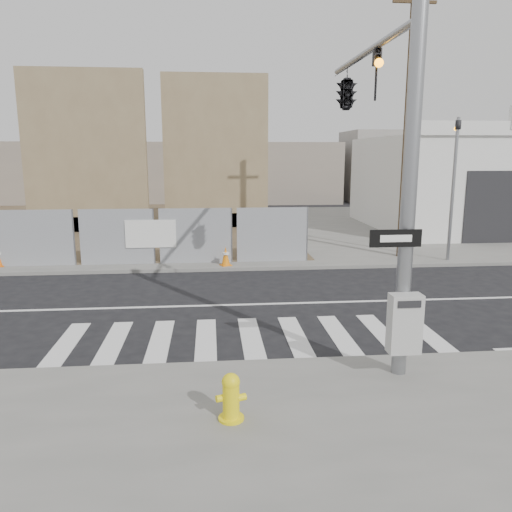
{
  "coord_description": "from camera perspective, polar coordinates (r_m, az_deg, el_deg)",
  "views": [
    {
      "loc": [
        -0.85,
        -12.99,
        4.0
      ],
      "look_at": [
        0.32,
        -0.26,
        1.4
      ],
      "focal_mm": 35.0,
      "sensor_mm": 36.0,
      "label": 1
    }
  ],
  "objects": [
    {
      "name": "concrete_wall_right",
      "position": [
        27.09,
        -4.58,
        10.14
      ],
      "size": [
        5.5,
        1.3,
        8.0
      ],
      "color": "#786648",
      "rests_on": "sidewalk_far"
    },
    {
      "name": "far_signal_pole",
      "position": [
        19.7,
        21.74,
        9.18
      ],
      "size": [
        0.16,
        0.2,
        5.6
      ],
      "color": "gray",
      "rests_on": "sidewalk_far"
    },
    {
      "name": "fire_hydrant",
      "position": [
        7.68,
        -2.88,
        -15.78
      ],
      "size": [
        0.5,
        0.5,
        0.73
      ],
      "rotation": [
        0.0,
        0.0,
        0.35
      ],
      "color": "yellow",
      "rests_on": "sidewalk_near"
    },
    {
      "name": "auto_shop",
      "position": [
        29.94,
        24.72,
        7.65
      ],
      "size": [
        12.0,
        10.2,
        5.95
      ],
      "color": "silver",
      "rests_on": "sidewalk_far"
    },
    {
      "name": "sidewalk_far",
      "position": [
        27.29,
        -3.41,
        3.17
      ],
      "size": [
        50.0,
        20.0,
        0.12
      ],
      "primitive_type": "cube",
      "color": "slate",
      "rests_on": "ground"
    },
    {
      "name": "utility_pole_right",
      "position": [
        19.94,
        16.95,
        14.47
      ],
      "size": [
        1.6,
        0.28,
        10.0
      ],
      "color": "#4D3C24",
      "rests_on": "sidewalk_far"
    },
    {
      "name": "concrete_wall_left",
      "position": [
        26.8,
        -18.78,
        9.56
      ],
      "size": [
        6.0,
        1.3,
        8.0
      ],
      "color": "#786648",
      "rests_on": "sidewalk_far"
    },
    {
      "name": "traffic_cone_d",
      "position": [
        17.79,
        -3.49,
        -0.03
      ],
      "size": [
        0.45,
        0.45,
        0.68
      ],
      "rotation": [
        0.0,
        0.0,
        0.38
      ],
      "color": "orange",
      "rests_on": "sidewalk_far"
    },
    {
      "name": "ground",
      "position": [
        13.62,
        -1.44,
        -5.59
      ],
      "size": [
        100.0,
        100.0,
        0.0
      ],
      "primitive_type": "plane",
      "color": "black",
      "rests_on": "ground"
    },
    {
      "name": "signal_pole",
      "position": [
        11.48,
        12.15,
        15.14
      ],
      "size": [
        0.96,
        5.87,
        7.0
      ],
      "color": "gray",
      "rests_on": "sidewalk_near"
    }
  ]
}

